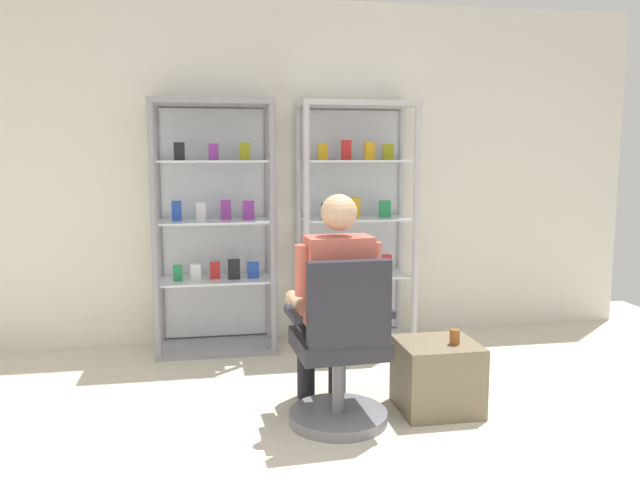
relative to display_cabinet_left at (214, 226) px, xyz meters
The scene contains 7 objects.
back_wall 0.71m from the display_cabinet_left, 23.32° to the left, with size 6.00×0.10×2.70m, color silver.
display_cabinet_left is the anchor object (origin of this frame).
display_cabinet_right 1.10m from the display_cabinet_left, ahead, with size 0.90×0.45×1.90m.
office_chair 1.80m from the display_cabinet_left, 67.63° to the right, with size 0.58×0.56×0.96m.
seated_shopkeeper 1.58m from the display_cabinet_left, 65.65° to the right, with size 0.50×0.58×1.29m.
storage_crate 2.07m from the display_cabinet_left, 49.37° to the right, with size 0.45×0.42×0.41m, color #72664C.
tea_glass 2.09m from the display_cabinet_left, 48.72° to the right, with size 0.06×0.06×0.09m, color brown.
Camera 1 is at (-0.61, -2.08, 1.50)m, focal length 35.27 mm.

